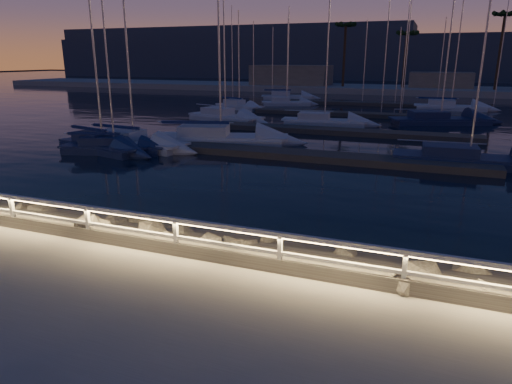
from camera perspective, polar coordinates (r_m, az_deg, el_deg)
ground at (r=13.47m, az=-13.54°, el=-6.88°), size 400.00×400.00×0.00m
harbor_water at (r=42.39m, az=11.08°, el=7.73°), size 400.00×440.00×0.60m
guard_rail at (r=13.23m, az=-14.01°, el=-3.75°), size 44.11×0.12×1.06m
riprap at (r=14.05m, az=-6.22°, el=-6.35°), size 30.84×3.08×1.45m
floating_docks at (r=43.56m, az=11.43°, el=8.69°), size 22.00×36.00×0.40m
far_shore at (r=84.61m, az=16.40°, el=12.45°), size 160.00×14.00×5.20m
palm_left at (r=83.64m, az=11.15°, el=19.51°), size 3.00×3.00×11.20m
palm_center at (r=83.33m, az=18.35°, el=18.10°), size 3.00×3.00×9.70m
palm_right at (r=82.76m, az=28.68°, el=18.57°), size 3.00×3.00×12.20m
distant_hills at (r=146.75m, az=9.88°, el=16.01°), size 230.00×37.50×18.00m
sailboat_a at (r=31.33m, az=-18.80°, el=5.65°), size 7.30×3.76×12.04m
sailboat_b at (r=30.59m, az=-17.57°, el=5.45°), size 6.90×3.69×11.33m
sailboat_c at (r=32.29m, az=-4.85°, el=6.83°), size 9.63×5.12×15.76m
sailboat_f at (r=31.74m, az=-15.28°, el=6.08°), size 7.95×3.11×13.21m
sailboat_g at (r=41.82m, az=8.29°, el=8.83°), size 7.82×3.21×12.89m
sailboat_h at (r=28.27m, az=24.64°, el=3.89°), size 8.28×2.89×13.78m
sailboat_i at (r=54.63m, az=-2.24°, el=10.73°), size 6.64×4.01×11.03m
sailboat_j at (r=44.43m, az=-4.04°, el=9.44°), size 8.18×4.33×13.44m
sailboat_k at (r=58.11m, az=22.96°, el=9.83°), size 8.19×2.75×13.72m
sailboat_l at (r=45.18m, az=21.77°, el=8.43°), size 9.18×5.61×15.07m
sailboat_m at (r=58.90m, az=3.69°, el=11.12°), size 6.45×3.96×10.73m
sailboat_n at (r=68.04m, az=3.77°, el=11.85°), size 7.77×4.27×12.77m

